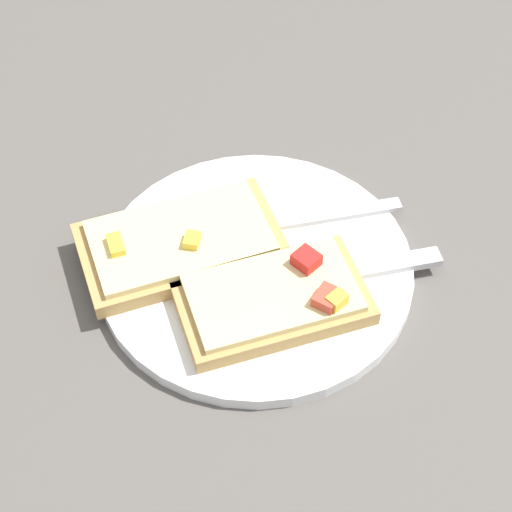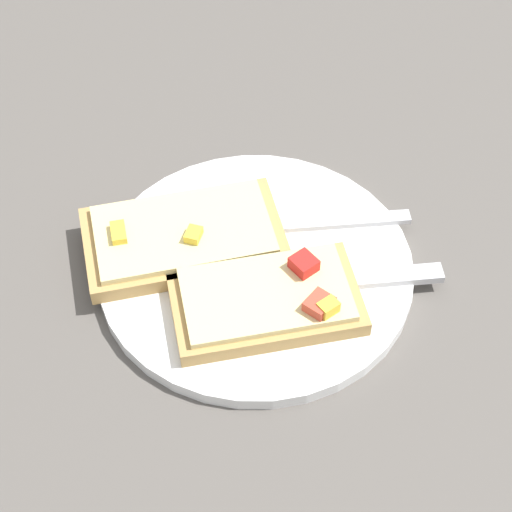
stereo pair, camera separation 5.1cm
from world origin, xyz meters
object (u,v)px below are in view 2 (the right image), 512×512
pizza_slice_corner (268,300)px  knife (339,281)px  pizza_slice_main (183,236)px  plate (256,268)px  fork (267,227)px

pizza_slice_corner → knife: bearing=11.3°
knife → pizza_slice_corner: (0.03, 0.06, 0.01)m
pizza_slice_main → pizza_slice_corner: bearing=123.1°
pizza_slice_corner → plate: bearing=90.0°
pizza_slice_corner → pizza_slice_main: bearing=124.8°
plate → pizza_slice_corner: size_ratio=1.55×
pizza_slice_main → plate: bearing=146.9°
pizza_slice_main → pizza_slice_corner: (-0.10, 0.01, 0.00)m
fork → pizza_slice_main: 0.07m
plate → fork: 0.04m
fork → pizza_slice_main: pizza_slice_main is taller
knife → pizza_slice_corner: bearing=16.8°
fork → pizza_slice_main: size_ratio=0.91×
plate → knife: size_ratio=1.65×
plate → pizza_slice_corner: pizza_slice_corner is taller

